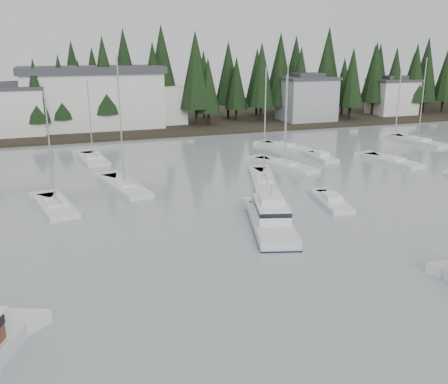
% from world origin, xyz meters
% --- Properties ---
extents(far_shore_land, '(240.00, 54.00, 1.00)m').
position_xyz_m(far_shore_land, '(0.00, 97.00, 0.00)').
color(far_shore_land, black).
rests_on(far_shore_land, ground).
extents(conifer_treeline, '(200.00, 22.00, 20.00)m').
position_xyz_m(conifer_treeline, '(0.00, 86.00, 0.00)').
color(conifer_treeline, black).
rests_on(conifer_treeline, ground).
extents(house_west, '(9.54, 7.42, 8.75)m').
position_xyz_m(house_west, '(-18.00, 79.00, 4.65)').
color(house_west, silver).
rests_on(house_west, ground).
extents(house_east_a, '(10.60, 8.48, 9.25)m').
position_xyz_m(house_east_a, '(36.00, 78.00, 4.90)').
color(house_east_a, '#999EA0').
rests_on(house_east_a, ground).
extents(house_east_b, '(9.54, 7.42, 8.25)m').
position_xyz_m(house_east_b, '(58.00, 80.00, 4.40)').
color(house_east_b, silver).
rests_on(house_east_b, ground).
extents(harbor_inn, '(29.50, 11.50, 10.90)m').
position_xyz_m(harbor_inn, '(-2.96, 82.34, 5.78)').
color(harbor_inn, silver).
rests_on(harbor_inn, ground).
extents(cabin_cruiser_center, '(5.86, 10.70, 4.39)m').
position_xyz_m(cabin_cruiser_center, '(4.05, 24.96, 0.66)').
color(cabin_cruiser_center, silver).
rests_on(cabin_cruiser_center, ground).
extents(sailboat_1, '(5.60, 10.23, 13.79)m').
position_xyz_m(sailboat_1, '(15.04, 44.74, 0.07)').
color(sailboat_1, silver).
rests_on(sailboat_1, ground).
extents(sailboat_2, '(5.75, 8.55, 11.41)m').
position_xyz_m(sailboat_2, '(20.37, 55.79, 0.06)').
color(sailboat_2, silver).
rests_on(sailboat_2, ground).
extents(sailboat_3, '(3.83, 8.74, 11.14)m').
position_xyz_m(sailboat_3, '(-7.75, 56.66, 0.06)').
color(sailboat_3, silver).
rests_on(sailboat_3, ground).
extents(sailboat_4, '(4.21, 8.58, 11.41)m').
position_xyz_m(sailboat_4, '(-13.08, 36.70, 0.06)').
color(sailboat_4, silver).
rests_on(sailboat_4, ground).
extents(sailboat_6, '(3.95, 9.29, 12.86)m').
position_xyz_m(sailboat_6, '(29.63, 42.22, 0.07)').
color(sailboat_6, silver).
rests_on(sailboat_6, ground).
extents(sailboat_8, '(3.95, 10.95, 13.72)m').
position_xyz_m(sailboat_8, '(42.64, 52.88, 0.06)').
color(sailboat_8, silver).
rests_on(sailboat_8, ground).
extents(sailboat_9, '(4.71, 10.67, 14.54)m').
position_xyz_m(sailboat_9, '(-5.82, 41.64, 0.08)').
color(sailboat_9, silver).
rests_on(sailboat_9, ground).
extents(sailboat_11, '(5.79, 11.20, 13.28)m').
position_xyz_m(sailboat_11, '(9.35, 38.54, 0.07)').
color(sailboat_11, silver).
rests_on(sailboat_11, ground).
extents(runabout_1, '(3.51, 7.19, 1.42)m').
position_xyz_m(runabout_1, '(12.46, 29.10, 0.13)').
color(runabout_1, silver).
rests_on(runabout_1, ground).
extents(runabout_4, '(2.48, 6.27, 1.42)m').
position_xyz_m(runabout_4, '(21.89, 47.35, 0.13)').
color(runabout_4, silver).
rests_on(runabout_4, ground).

